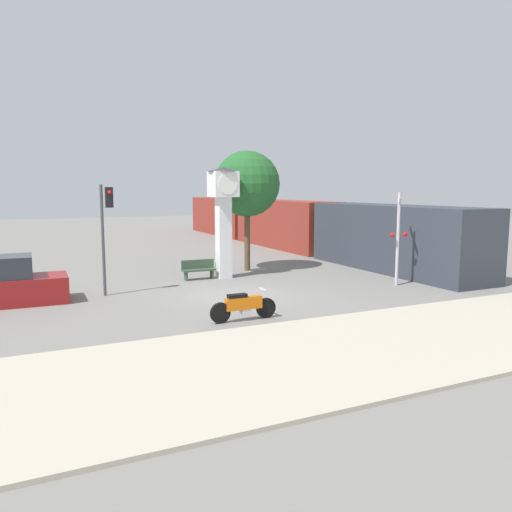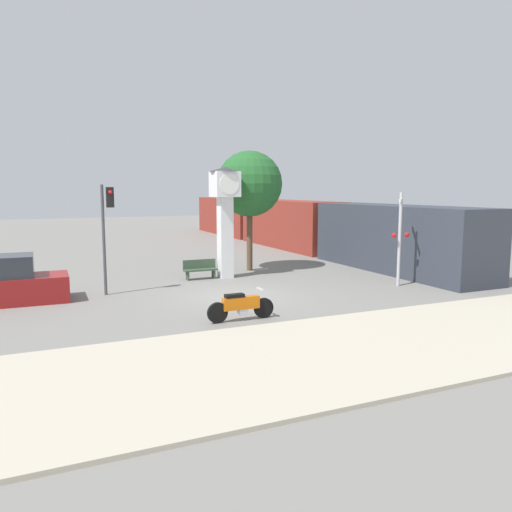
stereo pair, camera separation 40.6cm
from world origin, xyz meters
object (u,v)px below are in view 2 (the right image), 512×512
Objects in this scene: traffic_light at (107,220)px; motorcycle at (241,306)px; clock_tower at (225,205)px; bench at (200,269)px; railroad_crossing_signal at (400,235)px; freight_train at (290,224)px; street_tree at (249,184)px; parked_car at (6,284)px.

motorcycle is at bearing -60.65° from traffic_light.
clock_tower is 3.28× the size of bench.
railroad_crossing_signal is at bearing -34.65° from bench.
freight_train is 7.93× the size of traffic_light.
motorcycle is at bearing -122.25° from freight_train.
bench is (-10.08, -9.99, -1.21)m from freight_train.
motorcycle is at bearing -114.94° from street_tree.
traffic_light is at bearing 2.45° from parked_car.
motorcycle is 8.52m from clock_tower.
street_tree is 1.46× the size of parked_car.
railroad_crossing_signal is at bearing -99.90° from freight_train.
bench is (-3.16, -1.42, -3.98)m from street_tree.
railroad_crossing_signal is at bearing -15.50° from traffic_light.
freight_train is at bearing 51.05° from street_tree.
motorcycle is at bearing -107.04° from clock_tower.
clock_tower is 1.24× the size of parked_car.
traffic_light reaches higher than motorcycle.
clock_tower is at bearing 17.17° from traffic_light.
freight_train is 21.81× the size of bench.
railroad_crossing_signal is 8.15m from street_tree.
motorcycle reaches higher than bench.
street_tree reaches higher than railroad_crossing_signal.
traffic_light is at bearing -156.61° from street_tree.
freight_train reaches higher than bench.
traffic_light is 2.75× the size of bench.
bench is 8.34m from parked_car.
clock_tower is at bearing -5.09° from bench.
clock_tower is at bearing 140.96° from railroad_crossing_signal.
motorcycle is 7.21m from traffic_light.
bench is 0.38× the size of parked_car.
traffic_light is 0.71× the size of street_tree.
street_tree reaches higher than clock_tower.
clock_tower is at bearing 12.11° from parked_car.
parked_car is at bearing -178.52° from traffic_light.
motorcycle is 0.07× the size of freight_train.
bench is (4.41, 1.85, -2.53)m from traffic_light.
bench is at bearing -135.27° from freight_train.
clock_tower is at bearing 73.08° from motorcycle.
clock_tower is 5.93m from traffic_light.
traffic_light is (-5.65, -1.74, -0.46)m from clock_tower.
clock_tower reaches higher than parked_car.
traffic_light is at bearing -162.83° from clock_tower.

